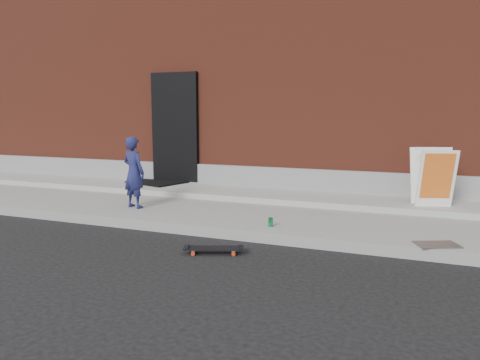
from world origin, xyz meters
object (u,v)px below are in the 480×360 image
at_px(child, 134,172).
at_px(soda_can, 271,222).
at_px(pizza_sign, 433,177).
at_px(skateboard, 214,249).

xyz_separation_m(child, soda_can, (2.49, -0.41, -0.52)).
xyz_separation_m(pizza_sign, soda_can, (-2.06, -1.88, -0.50)).
relative_size(child, skateboard, 1.62).
height_order(child, pizza_sign, child).
distance_m(child, soda_can, 2.58).
distance_m(pizza_sign, soda_can, 2.83).
bearing_deg(skateboard, pizza_sign, 49.31).
bearing_deg(soda_can, child, 170.62).
bearing_deg(skateboard, soda_can, 67.66).
bearing_deg(pizza_sign, child, -162.14).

